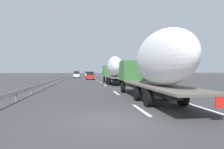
{
  "coord_description": "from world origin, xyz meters",
  "views": [
    {
      "loc": [
        -8.34,
        1.3,
        2.15
      ],
      "look_at": [
        21.66,
        -3.04,
        1.55
      ],
      "focal_mm": 31.46,
      "sensor_mm": 36.0,
      "label": 1
    }
  ],
  "objects_px": {
    "car_red_compact": "(90,76)",
    "car_silver_hatch": "(87,74)",
    "truck_trailing": "(154,63)",
    "car_white_van": "(77,75)",
    "truck_lead": "(114,68)",
    "road_sign": "(113,70)"
  },
  "relations": [
    {
      "from": "car_white_van",
      "to": "road_sign",
      "type": "distance_m",
      "value": 11.68
    },
    {
      "from": "truck_trailing",
      "to": "car_red_compact",
      "type": "height_order",
      "value": "truck_trailing"
    },
    {
      "from": "car_red_compact",
      "to": "road_sign",
      "type": "xyz_separation_m",
      "value": [
        6.46,
        -6.46,
        1.35
      ]
    },
    {
      "from": "car_red_compact",
      "to": "car_silver_hatch",
      "type": "height_order",
      "value": "car_red_compact"
    },
    {
      "from": "road_sign",
      "to": "car_red_compact",
      "type": "bearing_deg",
      "value": 135.01
    },
    {
      "from": "truck_trailing",
      "to": "car_red_compact",
      "type": "distance_m",
      "value": 34.6
    },
    {
      "from": "truck_trailing",
      "to": "car_white_van",
      "type": "distance_m",
      "value": 47.14
    },
    {
      "from": "car_white_van",
      "to": "car_silver_hatch",
      "type": "distance_m",
      "value": 10.79
    },
    {
      "from": "truck_trailing",
      "to": "car_silver_hatch",
      "type": "distance_m",
      "value": 57.0
    },
    {
      "from": "car_red_compact",
      "to": "truck_trailing",
      "type": "bearing_deg",
      "value": -174.43
    },
    {
      "from": "truck_trailing",
      "to": "truck_lead",
      "type": "bearing_deg",
      "value": -0.0
    },
    {
      "from": "truck_lead",
      "to": "car_white_van",
      "type": "relative_size",
      "value": 2.96
    },
    {
      "from": "truck_trailing",
      "to": "car_white_van",
      "type": "bearing_deg",
      "value": 8.53
    },
    {
      "from": "car_silver_hatch",
      "to": "road_sign",
      "type": "height_order",
      "value": "road_sign"
    },
    {
      "from": "truck_lead",
      "to": "truck_trailing",
      "type": "bearing_deg",
      "value": 180.0
    },
    {
      "from": "truck_lead",
      "to": "car_red_compact",
      "type": "bearing_deg",
      "value": 12.21
    },
    {
      "from": "car_white_van",
      "to": "road_sign",
      "type": "height_order",
      "value": "road_sign"
    },
    {
      "from": "truck_lead",
      "to": "truck_trailing",
      "type": "xyz_separation_m",
      "value": [
        -18.89,
        0.0,
        0.16
      ]
    },
    {
      "from": "truck_trailing",
      "to": "car_red_compact",
      "type": "xyz_separation_m",
      "value": [
        34.4,
        3.36,
        -1.7
      ]
    },
    {
      "from": "car_white_van",
      "to": "road_sign",
      "type": "xyz_separation_m",
      "value": [
        -5.72,
        -10.09,
        1.33
      ]
    },
    {
      "from": "truck_trailing",
      "to": "road_sign",
      "type": "relative_size",
      "value": 4.26
    },
    {
      "from": "truck_trailing",
      "to": "car_silver_hatch",
      "type": "height_order",
      "value": "truck_trailing"
    }
  ]
}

